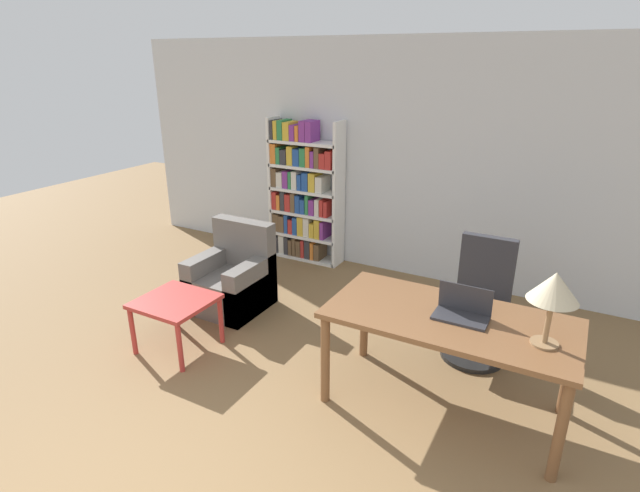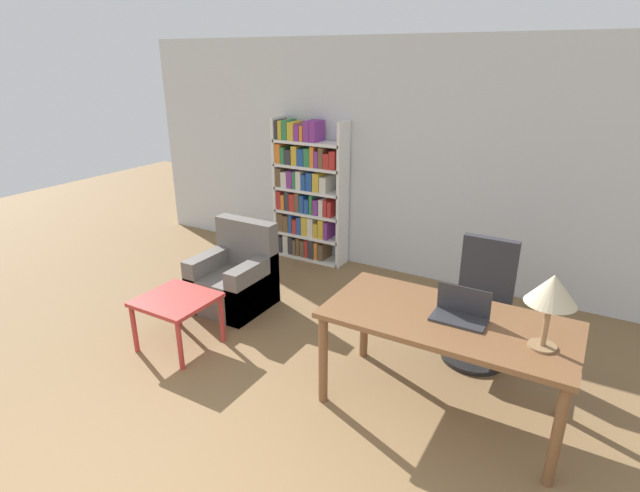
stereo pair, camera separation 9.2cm
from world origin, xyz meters
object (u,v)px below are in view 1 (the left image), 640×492
object	(u,v)px
bookshelf	(302,194)
armchair	(232,281)
laptop	(462,311)
desk	(449,328)
side_table_blue	(175,306)
office_chair	(479,306)
table_lamp	(554,289)

from	to	relation	value
bookshelf	armchair	bearing A→B (deg)	-87.89
laptop	bookshelf	xyz separation A→B (m)	(-2.51, 2.05, 0.04)
desk	laptop	world-z (taller)	laptop
side_table_blue	armchair	size ratio (longest dim) A/B	0.70
office_chair	laptop	bearing A→B (deg)	-88.42
office_chair	side_table_blue	size ratio (longest dim) A/B	1.71
office_chair	bookshelf	distance (m)	2.80
laptop	bookshelf	size ratio (longest dim) A/B	0.21
laptop	bookshelf	bearing A→B (deg)	140.85
desk	armchair	world-z (taller)	armchair
office_chair	desk	bearing A→B (deg)	-93.41
armchair	bookshelf	size ratio (longest dim) A/B	0.50
desk	laptop	bearing A→B (deg)	20.21
armchair	bookshelf	world-z (taller)	bookshelf
bookshelf	desk	bearing A→B (deg)	-40.37
desk	side_table_blue	xyz separation A→B (m)	(-2.31, -0.34, -0.25)
laptop	side_table_blue	distance (m)	2.44
desk	office_chair	size ratio (longest dim) A/B	1.62
office_chair	bookshelf	xyz separation A→B (m)	(-2.49, 1.21, 0.39)
office_chair	armchair	xyz separation A→B (m)	(-2.44, -0.32, -0.17)
table_lamp	armchair	world-z (taller)	table_lamp
bookshelf	table_lamp	bearing A→B (deg)	-35.03
armchair	bookshelf	distance (m)	1.63
side_table_blue	table_lamp	bearing A→B (deg)	5.33
armchair	desk	bearing A→B (deg)	-12.83
desk	armchair	distance (m)	2.47
armchair	bookshelf	bearing A→B (deg)	92.11
armchair	office_chair	bearing A→B (deg)	7.50
table_lamp	side_table_blue	bearing A→B (deg)	-174.67
office_chair	bookshelf	size ratio (longest dim) A/B	0.59
table_lamp	laptop	bearing A→B (deg)	169.75
laptop	table_lamp	size ratio (longest dim) A/B	0.75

